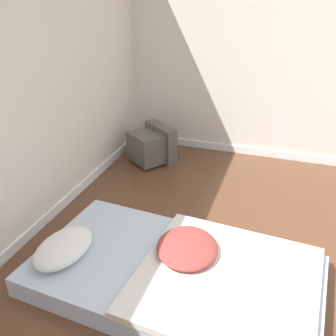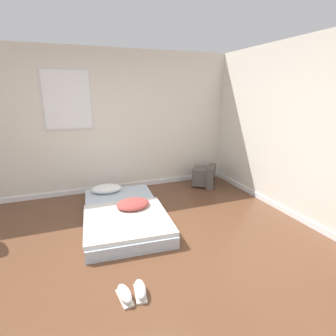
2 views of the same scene
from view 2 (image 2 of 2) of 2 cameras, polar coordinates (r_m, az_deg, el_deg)
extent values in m
plane|color=brown|center=(3.12, -9.55, -20.51)|extent=(20.00, 20.00, 0.00)
cube|color=silver|center=(5.01, -16.09, 9.27)|extent=(7.75, 0.06, 2.60)
cube|color=white|center=(5.26, -14.98, -4.45)|extent=(7.75, 0.02, 0.09)
cube|color=silver|center=(4.93, -21.07, 13.66)|extent=(0.83, 0.01, 1.04)
cube|color=white|center=(4.92, -21.07, 13.66)|extent=(0.76, 0.01, 0.97)
cube|color=silver|center=(4.02, 30.74, 6.06)|extent=(0.06, 7.32, 2.60)
cube|color=white|center=(4.35, 28.00, -10.38)|extent=(0.02, 7.32, 0.09)
cube|color=silver|center=(4.08, -9.63, -9.83)|extent=(1.26, 2.08, 0.16)
ellipsoid|color=white|center=(4.72, -13.24, -4.38)|extent=(0.54, 0.38, 0.14)
cube|color=silver|center=(3.69, -8.95, -10.91)|extent=(1.22, 1.24, 0.05)
ellipsoid|color=#993D38|center=(3.98, -7.66, -7.77)|extent=(0.58, 0.54, 0.11)
cube|color=#56514C|center=(5.41, 7.16, -1.73)|extent=(0.48, 0.50, 0.34)
cube|color=#56514C|center=(5.39, 9.40, -1.73)|extent=(0.39, 0.48, 0.43)
cube|color=black|center=(5.38, 10.11, -1.67)|extent=(0.24, 0.33, 0.31)
cube|color=silver|center=(2.75, -9.39, -26.12)|extent=(0.13, 0.27, 0.02)
ellipsoid|color=white|center=(2.72, -9.44, -25.37)|extent=(0.14, 0.27, 0.09)
cube|color=silver|center=(2.78, -6.06, -25.50)|extent=(0.13, 0.27, 0.02)
ellipsoid|color=white|center=(2.74, -6.09, -24.75)|extent=(0.14, 0.27, 0.09)
camera|label=1|loc=(3.25, -45.37, 13.44)|focal=40.00mm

